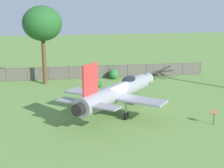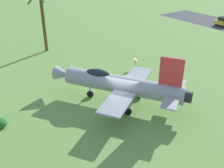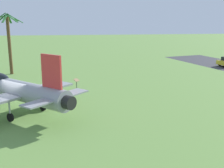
{
  "view_description": "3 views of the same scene",
  "coord_description": "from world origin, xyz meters",
  "views": [
    {
      "loc": [
        -6.52,
        -24.13,
        8.28
      ],
      "look_at": [
        -0.54,
        -0.61,
        2.72
      ],
      "focal_mm": 49.54,
      "sensor_mm": 36.0,
      "label": 1
    },
    {
      "loc": [
        -17.7,
        8.13,
        11.86
      ],
      "look_at": [
        0.1,
        0.91,
        2.02
      ],
      "focal_mm": 42.32,
      "sensor_mm": 36.0,
      "label": 2
    },
    {
      "loc": [
        -20.94,
        -4.21,
        7.07
      ],
      "look_at": [
        2.26,
        -7.46,
        1.5
      ],
      "focal_mm": 44.71,
      "sensor_mm": 36.0,
      "label": 3
    }
  ],
  "objects": [
    {
      "name": "ground_plane",
      "position": [
        0.0,
        0.0,
        0.0
      ],
      "size": [
        200.0,
        200.0,
        0.0
      ],
      "primitive_type": "plane",
      "color": "#668E42"
    },
    {
      "name": "display_jet",
      "position": [
        0.25,
        0.25,
        1.85
      ],
      "size": [
        10.17,
        10.32,
        4.77
      ],
      "rotation": [
        0.0,
        0.0,
        0.8
      ],
      "color": "gray",
      "rests_on": "ground_plane"
    },
    {
      "name": "palm_tree",
      "position": [
        15.88,
        3.75,
        4.19
      ],
      "size": [
        4.43,
        4.42,
        7.68
      ],
      "color": "brown",
      "rests_on": "ground_plane"
    },
    {
      "name": "shrub_near_fence",
      "position": [
        0.4,
        9.7,
        0.32
      ],
      "size": [
        1.02,
        0.85,
        0.64
      ],
      "color": "#235B26",
      "rests_on": "ground_plane"
    },
    {
      "name": "info_plaque",
      "position": [
        6.46,
        -4.46,
        0.85
      ],
      "size": [
        0.72,
        0.68,
        1.14
      ],
      "color": "#333333",
      "rests_on": "ground_plane"
    }
  ]
}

